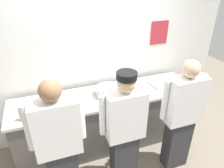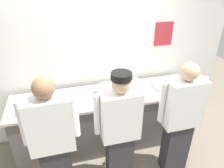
{
  "view_description": "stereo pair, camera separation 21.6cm",
  "coord_description": "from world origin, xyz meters",
  "px_view_note": "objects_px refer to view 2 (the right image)",
  "views": [
    {
      "loc": [
        -0.8,
        -2.16,
        2.59
      ],
      "look_at": [
        0.09,
        0.35,
        1.12
      ],
      "focal_mm": 33.83,
      "sensor_mm": 36.0,
      "label": 1
    },
    {
      "loc": [
        -0.59,
        -2.23,
        2.59
      ],
      "look_at": [
        0.09,
        0.35,
        1.12
      ],
      "focal_mm": 33.83,
      "sensor_mm": 36.0,
      "label": 2
    }
  ],
  "objects_px": {
    "chef_center": "(120,130)",
    "chef_far_right": "(180,119)",
    "chef_near_left": "(53,142)",
    "plate_stack_front": "(55,100)",
    "plate_stack_rear": "(139,93)",
    "deli_cup": "(136,81)",
    "squeeze_bottle_primary": "(20,110)",
    "chefs_knife": "(28,103)",
    "ramekin_orange_sauce": "(44,96)",
    "sheet_tray": "(166,85)",
    "ramekin_red_sauce": "(32,110)",
    "mixing_bowl_steel": "(108,91)"
  },
  "relations": [
    {
      "from": "chef_center",
      "to": "chef_far_right",
      "type": "bearing_deg",
      "value": -0.35
    },
    {
      "from": "chef_near_left",
      "to": "plate_stack_front",
      "type": "distance_m",
      "value": 0.74
    },
    {
      "from": "plate_stack_rear",
      "to": "deli_cup",
      "type": "relative_size",
      "value": 2.04
    },
    {
      "from": "chef_center",
      "to": "chef_far_right",
      "type": "height_order",
      "value": "chef_far_right"
    },
    {
      "from": "squeeze_bottle_primary",
      "to": "deli_cup",
      "type": "height_order",
      "value": "squeeze_bottle_primary"
    },
    {
      "from": "chefs_knife",
      "to": "ramekin_orange_sauce",
      "type": "bearing_deg",
      "value": 24.11
    },
    {
      "from": "sheet_tray",
      "to": "deli_cup",
      "type": "height_order",
      "value": "deli_cup"
    },
    {
      "from": "chef_near_left",
      "to": "plate_stack_front",
      "type": "xyz_separation_m",
      "value": [
        0.04,
        0.73,
        0.08
      ]
    },
    {
      "from": "chefs_knife",
      "to": "chef_center",
      "type": "bearing_deg",
      "value": -35.67
    },
    {
      "from": "plate_stack_rear",
      "to": "ramekin_red_sauce",
      "type": "relative_size",
      "value": 2.19
    },
    {
      "from": "chef_far_right",
      "to": "deli_cup",
      "type": "height_order",
      "value": "chef_far_right"
    },
    {
      "from": "chef_center",
      "to": "ramekin_red_sauce",
      "type": "bearing_deg",
      "value": 150.12
    },
    {
      "from": "plate_stack_front",
      "to": "chef_far_right",
      "type": "bearing_deg",
      "value": -24.81
    },
    {
      "from": "sheet_tray",
      "to": "ramekin_orange_sauce",
      "type": "relative_size",
      "value": 4.18
    },
    {
      "from": "plate_stack_rear",
      "to": "mixing_bowl_steel",
      "type": "relative_size",
      "value": 0.57
    },
    {
      "from": "chef_far_right",
      "to": "squeeze_bottle_primary",
      "type": "xyz_separation_m",
      "value": [
        -1.96,
        0.52,
        0.14
      ]
    },
    {
      "from": "mixing_bowl_steel",
      "to": "ramekin_red_sauce",
      "type": "distance_m",
      "value": 1.08
    },
    {
      "from": "chef_far_right",
      "to": "squeeze_bottle_primary",
      "type": "relative_size",
      "value": 8.9
    },
    {
      "from": "deli_cup",
      "to": "sheet_tray",
      "type": "bearing_deg",
      "value": -20.44
    },
    {
      "from": "sheet_tray",
      "to": "ramekin_orange_sauce",
      "type": "xyz_separation_m",
      "value": [
        -1.88,
        0.13,
        0.01
      ]
    },
    {
      "from": "deli_cup",
      "to": "chef_far_right",
      "type": "bearing_deg",
      "value": -73.84
    },
    {
      "from": "mixing_bowl_steel",
      "to": "squeeze_bottle_primary",
      "type": "relative_size",
      "value": 1.98
    },
    {
      "from": "chef_center",
      "to": "ramekin_red_sauce",
      "type": "xyz_separation_m",
      "value": [
        -1.03,
        0.59,
        0.08
      ]
    },
    {
      "from": "chef_center",
      "to": "ramekin_orange_sauce",
      "type": "relative_size",
      "value": 15.27
    },
    {
      "from": "ramekin_red_sauce",
      "to": "chefs_knife",
      "type": "height_order",
      "value": "ramekin_red_sauce"
    },
    {
      "from": "ramekin_red_sauce",
      "to": "deli_cup",
      "type": "xyz_separation_m",
      "value": [
        1.58,
        0.33,
        0.03
      ]
    },
    {
      "from": "ramekin_orange_sauce",
      "to": "plate_stack_front",
      "type": "bearing_deg",
      "value": -49.68
    },
    {
      "from": "plate_stack_rear",
      "to": "squeeze_bottle_primary",
      "type": "height_order",
      "value": "squeeze_bottle_primary"
    },
    {
      "from": "sheet_tray",
      "to": "ramekin_red_sauce",
      "type": "distance_m",
      "value": 2.04
    },
    {
      "from": "chef_near_left",
      "to": "plate_stack_front",
      "type": "bearing_deg",
      "value": 86.71
    },
    {
      "from": "chef_far_right",
      "to": "plate_stack_front",
      "type": "bearing_deg",
      "value": 155.19
    },
    {
      "from": "plate_stack_front",
      "to": "squeeze_bottle_primary",
      "type": "xyz_separation_m",
      "value": [
        -0.42,
        -0.19,
        0.04
      ]
    },
    {
      "from": "squeeze_bottle_primary",
      "to": "ramekin_red_sauce",
      "type": "xyz_separation_m",
      "value": [
        0.12,
        0.08,
        -0.07
      ]
    },
    {
      "from": "plate_stack_front",
      "to": "deli_cup",
      "type": "xyz_separation_m",
      "value": [
        1.28,
        0.21,
        0.0
      ]
    },
    {
      "from": "plate_stack_rear",
      "to": "deli_cup",
      "type": "bearing_deg",
      "value": 77.98
    },
    {
      "from": "chef_center",
      "to": "ramekin_orange_sauce",
      "type": "height_order",
      "value": "chef_center"
    },
    {
      "from": "plate_stack_front",
      "to": "plate_stack_rear",
      "type": "height_order",
      "value": "plate_stack_front"
    },
    {
      "from": "plate_stack_rear",
      "to": "ramekin_orange_sauce",
      "type": "bearing_deg",
      "value": 168.99
    },
    {
      "from": "plate_stack_front",
      "to": "deli_cup",
      "type": "relative_size",
      "value": 2.3
    },
    {
      "from": "sheet_tray",
      "to": "squeeze_bottle_primary",
      "type": "height_order",
      "value": "squeeze_bottle_primary"
    },
    {
      "from": "mixing_bowl_steel",
      "to": "sheet_tray",
      "type": "distance_m",
      "value": 0.96
    },
    {
      "from": "mixing_bowl_steel",
      "to": "sheet_tray",
      "type": "xyz_separation_m",
      "value": [
        0.96,
        0.02,
        -0.05
      ]
    },
    {
      "from": "mixing_bowl_steel",
      "to": "plate_stack_front",
      "type": "bearing_deg",
      "value": -178.18
    },
    {
      "from": "squeeze_bottle_primary",
      "to": "chef_far_right",
      "type": "bearing_deg",
      "value": -14.85
    },
    {
      "from": "deli_cup",
      "to": "chefs_knife",
      "type": "height_order",
      "value": "deli_cup"
    },
    {
      "from": "plate_stack_front",
      "to": "mixing_bowl_steel",
      "type": "distance_m",
      "value": 0.78
    },
    {
      "from": "ramekin_orange_sauce",
      "to": "deli_cup",
      "type": "relative_size",
      "value": 1.03
    },
    {
      "from": "sheet_tray",
      "to": "squeeze_bottle_primary",
      "type": "xyz_separation_m",
      "value": [
        -2.15,
        -0.24,
        0.08
      ]
    },
    {
      "from": "ramekin_red_sauce",
      "to": "chef_far_right",
      "type": "bearing_deg",
      "value": -17.93
    },
    {
      "from": "plate_stack_front",
      "to": "chefs_knife",
      "type": "height_order",
      "value": "plate_stack_front"
    }
  ]
}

